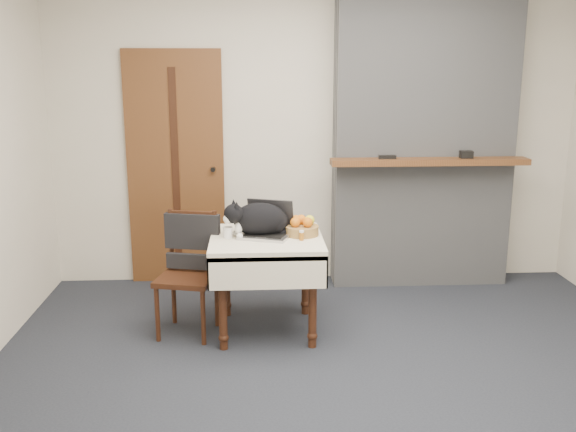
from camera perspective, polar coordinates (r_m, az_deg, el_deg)
The scene contains 12 objects.
ground at distance 4.01m, azimuth 5.10°, elevation -14.61°, with size 4.50×4.50×0.00m, color black.
room_shell at distance 4.00m, azimuth 4.68°, elevation 11.71°, with size 4.52×4.01×2.61m.
door at distance 5.58m, azimuth -9.94°, elevation 4.15°, with size 0.82×0.10×2.00m.
chimney at distance 5.57m, azimuth 11.94°, elevation 7.13°, with size 1.62×0.48×2.60m.
side_table at distance 4.51m, azimuth -1.92°, elevation -3.23°, with size 0.78×0.78×0.70m.
laptop at distance 4.49m, azimuth -1.86°, elevation -1.00°, with size 0.41×0.38×0.25m.
cat at distance 4.48m, azimuth -2.42°, elevation -0.32°, with size 0.57×0.32×0.27m.
cream_jar at distance 4.46m, azimuth -5.38°, elevation -1.46°, with size 0.07×0.07×0.08m, color white.
pill_bottle at distance 4.38m, azimuth 1.21°, elevation -1.72°, with size 0.03×0.03×0.07m.
fruit_basket at distance 4.51m, azimuth 1.23°, elevation -1.02°, with size 0.24×0.24×0.14m.
desk_clutter at distance 4.50m, azimuth -0.04°, elevation -1.72°, with size 0.16×0.02×0.01m, color black.
chair at distance 4.60m, azimuth -8.69°, elevation -3.48°, with size 0.47×0.46×0.87m.
Camera 1 is at (-0.54, -3.50, 1.88)m, focal length 40.00 mm.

